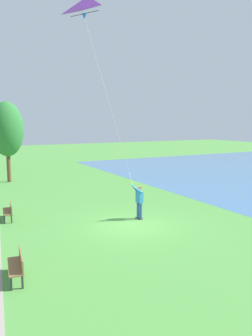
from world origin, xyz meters
name	(u,v)px	position (x,y,z in m)	size (l,w,h in m)	color
ground_plane	(131,225)	(0.00, 0.00, 0.00)	(120.00, 120.00, 0.00)	#4C8E3D
person_kite_flyer	(139,199)	(0.90, 0.76, 1.05)	(0.62, 0.52, 1.83)	#232328
flying_kite	(88,9)	(-1.82, 0.66, 9.89)	(3.00, 1.68, 8.64)	purple
park_bench_near_walkway	(17,264)	(-5.87, -3.15, 0.51)	(0.60, 1.54, 0.88)	olive
park_bench_far_walkway	(9,210)	(-5.10, 3.80, 0.51)	(0.60, 1.54, 0.88)	olive
tree_lakeside_near	(7,129)	(-3.37, 15.19, 4.41)	(2.70, 2.70, 6.70)	brown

